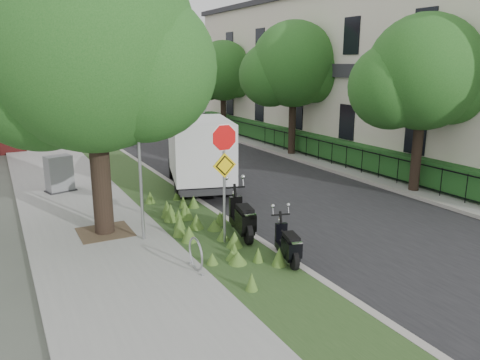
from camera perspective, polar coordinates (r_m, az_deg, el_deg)
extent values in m
plane|color=#4C5147|center=(12.49, 5.18, -7.83)|extent=(120.00, 120.00, 0.00)
cube|color=gray|center=(20.32, -21.07, 0.09)|extent=(3.50, 60.00, 0.12)
cube|color=#28441D|center=(20.79, -13.56, 0.95)|extent=(2.00, 60.00, 0.12)
cube|color=#9E9991|center=(21.05, -10.93, 1.26)|extent=(0.20, 60.00, 0.13)
cube|color=black|center=(22.29, -2.30, 2.07)|extent=(7.00, 60.00, 0.01)
cube|color=#9E9991|center=(23.96, 5.28, 3.02)|extent=(0.20, 60.00, 0.13)
cube|color=gray|center=(24.92, 8.56, 3.34)|extent=(3.20, 60.00, 0.12)
cylinder|color=black|center=(12.91, -16.80, 3.26)|extent=(0.52, 0.52, 4.48)
sphere|color=#1D511B|center=(12.71, -17.70, 15.39)|extent=(5.40, 5.40, 5.40)
sphere|color=#1D511B|center=(13.34, -23.37, 11.91)|extent=(4.05, 4.05, 4.05)
sphere|color=#1D511B|center=(12.30, -11.84, 13.28)|extent=(3.78, 3.78, 3.78)
cube|color=#473828|center=(13.49, -16.13, -6.09)|extent=(1.40, 1.40, 0.01)
cylinder|color=#A5A8AD|center=(12.18, -12.10, 1.78)|extent=(0.08, 0.08, 4.00)
torus|color=#A5A8AD|center=(10.64, -5.40, -8.95)|extent=(0.05, 0.77, 0.77)
cube|color=#A5A8AD|center=(10.49, -4.59, -11.45)|extent=(0.06, 0.06, 0.04)
cube|color=#A5A8AD|center=(11.09, -6.09, -10.00)|extent=(0.06, 0.06, 0.04)
cylinder|color=#A5A8AD|center=(11.82, -1.94, -0.78)|extent=(0.07, 0.07, 3.00)
cylinder|color=red|center=(11.53, -1.93, 5.19)|extent=(0.86, 0.03, 0.86)
cylinder|color=white|center=(11.55, -1.96, 5.20)|extent=(0.94, 0.02, 0.94)
cube|color=yellow|center=(11.66, -1.90, 1.80)|extent=(0.64, 0.03, 0.64)
cube|color=black|center=(24.18, 6.73, 5.50)|extent=(0.04, 24.00, 0.04)
cube|color=black|center=(24.31, 6.68, 3.63)|extent=(0.04, 24.00, 0.04)
cylinder|color=black|center=(24.25, 6.70, 4.45)|extent=(0.03, 0.03, 1.00)
cube|color=#1F4E1B|center=(24.64, 8.05, 4.68)|extent=(1.00, 24.00, 1.10)
cube|color=beige|center=(26.59, 14.77, 12.26)|extent=(7.00, 26.00, 8.00)
cube|color=#2D2D33|center=(24.34, 8.45, 13.14)|extent=(0.25, 26.00, 0.60)
cylinder|color=black|center=(17.95, 20.88, 4.76)|extent=(0.36, 0.36, 3.81)
sphere|color=#1D511B|center=(17.76, 21.55, 12.13)|extent=(4.00, 4.00, 4.00)
sphere|color=#1D511B|center=(17.52, 17.93, 10.77)|extent=(3.00, 3.00, 3.00)
sphere|color=#1D511B|center=(18.07, 24.33, 10.61)|extent=(2.80, 2.80, 2.80)
cylinder|color=black|center=(23.93, 6.40, 7.99)|extent=(0.36, 0.36, 4.03)
sphere|color=#1D511B|center=(23.79, 6.57, 13.86)|extent=(4.20, 4.20, 4.20)
sphere|color=#1D511B|center=(23.82, 3.73, 12.66)|extent=(3.15, 3.15, 3.15)
sphere|color=#1D511B|center=(23.86, 8.98, 12.78)|extent=(2.94, 2.94, 2.94)
cylinder|color=black|center=(30.86, -2.05, 9.07)|extent=(0.36, 0.36, 3.64)
sphere|color=#1D511B|center=(30.75, -2.09, 13.18)|extent=(3.80, 3.80, 3.80)
sphere|color=#1D511B|center=(30.92, -4.01, 12.28)|extent=(2.85, 2.85, 2.85)
sphere|color=#1D511B|center=(30.67, -0.38, 12.47)|extent=(2.66, 2.66, 2.66)
cylinder|color=black|center=(13.28, -0.69, -4.56)|extent=(0.25, 0.58, 0.57)
cylinder|color=black|center=(12.06, 1.01, -6.54)|extent=(0.25, 0.58, 0.57)
cube|color=black|center=(12.61, 0.18, -5.49)|extent=(0.62, 1.30, 0.20)
cube|color=black|center=(12.18, 0.68, -4.91)|extent=(0.53, 0.77, 0.44)
cube|color=black|center=(12.14, 0.61, -3.57)|extent=(0.46, 0.71, 0.13)
cylinder|color=black|center=(11.69, 4.82, -7.54)|extent=(0.22, 0.47, 0.46)
cylinder|color=black|center=(10.73, 6.62, -9.64)|extent=(0.22, 0.47, 0.46)
cube|color=black|center=(11.16, 5.76, -8.55)|extent=(0.56, 1.07, 0.16)
cube|color=black|center=(10.81, 6.31, -8.12)|extent=(0.46, 0.64, 0.36)
cube|color=black|center=(10.76, 6.27, -6.89)|extent=(0.40, 0.59, 0.11)
cube|color=#262628|center=(17.80, -4.98, 0.49)|extent=(3.15, 5.28, 0.17)
cube|color=#B7BABC|center=(19.50, -5.75, 4.06)|extent=(2.20, 1.78, 1.50)
cube|color=white|center=(17.05, -4.85, 3.91)|extent=(2.95, 3.98, 2.06)
cube|color=#262628|center=(18.21, -21.00, -1.19)|extent=(1.12, 0.90, 0.04)
cube|color=slate|center=(18.06, -21.18, 0.74)|extent=(0.99, 0.76, 1.31)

